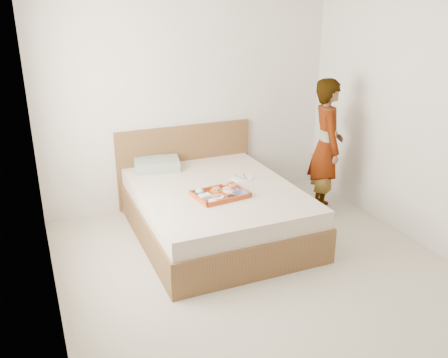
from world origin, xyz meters
TOP-DOWN VIEW (x-y plane):
  - ground at (0.00, 0.00)m, footprint 3.50×4.00m
  - wall_back at (0.00, 2.00)m, footprint 3.50×0.01m
  - wall_left at (-1.75, 0.00)m, footprint 0.01×4.00m
  - wall_right at (1.75, 0.00)m, footprint 0.01×4.00m
  - bed at (-0.09, 1.00)m, footprint 1.65×2.00m
  - headboard at (-0.09, 1.97)m, footprint 1.65×0.06m
  - pillow at (-0.49, 1.78)m, footprint 0.55×0.43m
  - tray at (-0.14, 0.77)m, footprint 0.55×0.43m
  - prawn_plate at (0.01, 0.84)m, footprint 0.19×0.19m
  - navy_bowl_big at (0.04, 0.67)m, footprint 0.16×0.16m
  - sauce_dish at (-0.08, 0.64)m, footprint 0.08×0.08m
  - meat_plate at (-0.18, 0.72)m, footprint 0.14×0.14m
  - bread_plate at (-0.13, 0.88)m, footprint 0.14×0.14m
  - salad_bowl at (-0.32, 0.86)m, footprint 0.12×0.12m
  - plastic_tub at (-0.31, 0.73)m, footprint 0.12×0.10m
  - cheese_round at (-0.28, 0.62)m, footprint 0.08×0.08m
  - dinner_plate at (0.28, 1.14)m, footprint 0.24×0.24m
  - person at (1.31, 1.10)m, footprint 0.54×0.66m

SIDE VIEW (x-z plane):
  - ground at x=0.00m, z-range -0.01..0.01m
  - bed at x=-0.09m, z-range 0.00..0.53m
  - headboard at x=-0.09m, z-range 0.00..0.95m
  - dinner_plate at x=0.28m, z-range 0.53..0.54m
  - meat_plate at x=-0.18m, z-range 0.54..0.55m
  - bread_plate at x=-0.13m, z-range 0.54..0.55m
  - prawn_plate at x=0.01m, z-range 0.54..0.55m
  - tray at x=-0.14m, z-range 0.53..0.58m
  - cheese_round at x=-0.28m, z-range 0.54..0.57m
  - sauce_dish at x=-0.08m, z-range 0.54..0.57m
  - salad_bowl at x=-0.32m, z-range 0.54..0.58m
  - navy_bowl_big at x=0.04m, z-range 0.54..0.58m
  - plastic_tub at x=-0.31m, z-range 0.54..0.59m
  - pillow at x=-0.49m, z-range 0.53..0.65m
  - person at x=1.31m, z-range 0.00..1.55m
  - wall_back at x=0.00m, z-range 0.00..2.60m
  - wall_left at x=-1.75m, z-range 0.00..2.60m
  - wall_right at x=1.75m, z-range 0.00..2.60m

